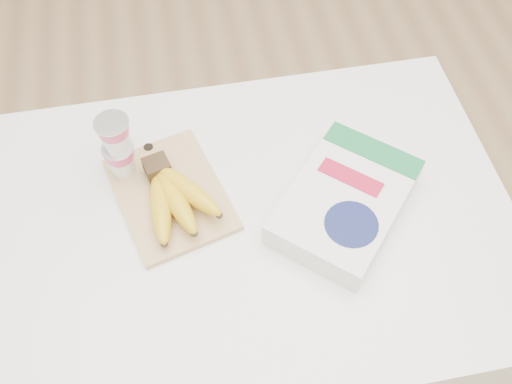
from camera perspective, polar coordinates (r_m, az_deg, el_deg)
table at (r=1.46m, az=-1.61°, el=-11.14°), size 1.09×0.72×0.81m
cutting_board at (r=1.14m, az=-8.56°, el=-0.20°), size 0.26×0.31×0.01m
bananas at (r=1.09m, az=-8.26°, el=-0.43°), size 0.15×0.21×0.06m
yogurt_stack at (r=1.11m, az=-13.68°, el=4.46°), size 0.07×0.07×0.15m
cereal_box at (r=1.10m, az=8.90°, el=-0.99°), size 0.34×0.35×0.06m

